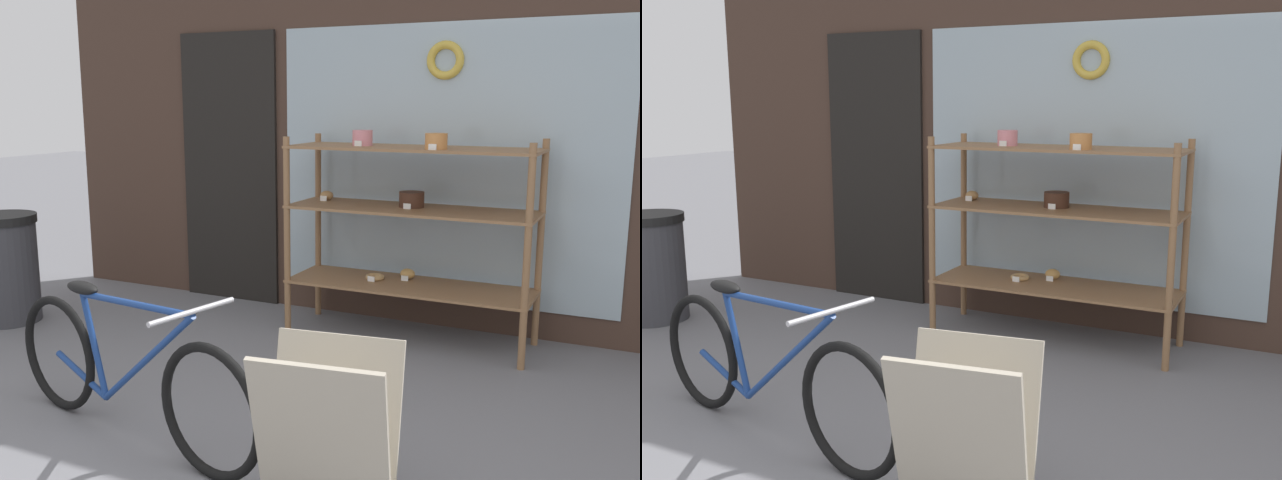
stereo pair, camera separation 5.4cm
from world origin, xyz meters
TOP-DOWN VIEW (x-y plane):
  - storefront_facade at (-0.04, 3.01)m, footprint 6.06×0.13m
  - display_case at (0.09, 2.61)m, footprint 1.63×0.53m
  - bicycle at (-0.64, 0.64)m, footprint 1.71×0.55m
  - sandwich_board at (0.51, 0.44)m, footprint 0.56×0.44m
  - trash_bin at (-2.67, 1.73)m, footprint 0.48×0.48m

SIDE VIEW (x-z plane):
  - bicycle at x=-0.64m, z-range -0.04..0.70m
  - sandwich_board at x=0.51m, z-range 0.01..0.70m
  - trash_bin at x=-2.67m, z-range 0.03..0.82m
  - display_case at x=0.09m, z-range 0.15..1.54m
  - storefront_facade at x=-0.04m, z-range -0.04..3.22m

